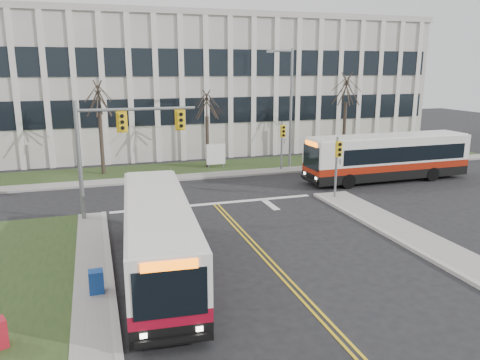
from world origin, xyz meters
The scene contains 16 objects.
ground centered at (0.00, 0.00, 0.00)m, with size 120.00×120.00×0.00m, color black.
sidewalk_west centered at (-7.00, -5.00, 0.07)m, with size 1.20×26.00×0.14m, color #9E9B93.
sidewalk_cross centered at (5.00, 15.20, 0.07)m, with size 44.00×1.60×0.14m, color #9E9B93.
building_lawn centered at (5.00, 18.00, 0.06)m, with size 44.00×5.00×0.12m, color #2A401B.
office_building centered at (5.00, 30.00, 6.00)m, with size 40.00×16.00×12.00m, color beige.
mast_arm_signal centered at (-5.62, 7.16, 4.26)m, with size 6.11×0.38×6.20m.
signal_pole_near centered at (7.20, 6.90, 2.50)m, with size 0.34×0.39×3.80m.
signal_pole_far centered at (7.20, 15.40, 2.50)m, with size 0.34×0.39×3.80m.
streetlight centered at (8.03, 16.20, 5.19)m, with size 2.15×0.25×9.20m.
directory_sign centered at (2.50, 17.50, 1.17)m, with size 1.50×0.12×2.00m.
tree_left centered at (-6.00, 18.00, 5.51)m, with size 1.80×1.80×7.70m.
tree_mid centered at (2.00, 18.20, 4.88)m, with size 1.80×1.80×6.82m.
tree_right centered at (14.00, 18.00, 5.91)m, with size 1.80×1.80×8.25m.
bus_main centered at (-4.47, -0.47, 1.44)m, with size 2.34×10.78×2.88m, color silver, non-canonical shape.
bus_cross centered at (13.00, 10.21, 1.58)m, with size 2.57×11.86×3.16m, color silver, non-canonical shape.
newspaper_box_blue centered at (-6.80, -1.63, 0.47)m, with size 0.50×0.45×0.95m, color navy.
Camera 1 is at (-6.54, -17.36, 7.74)m, focal length 35.00 mm.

